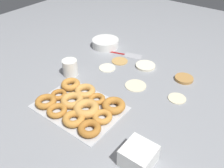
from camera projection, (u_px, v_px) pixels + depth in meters
The scene contains 12 objects.
ground_plane at pixel (127, 87), 1.24m from camera, with size 3.00×3.00×0.00m, color gray.
pancake_0 at pixel (136, 85), 1.24m from camera, with size 0.11×0.11×0.01m, color beige.
pancake_1 at pixel (120, 61), 1.44m from camera, with size 0.10×0.10×0.01m, color tan.
pancake_2 at pixel (184, 79), 1.28m from camera, with size 0.10×0.10×0.02m, color #B27F42.
pancake_3 at pixel (107, 67), 1.38m from camera, with size 0.10×0.10×0.01m, color silver.
pancake_4 at pixel (145, 66), 1.39m from camera, with size 0.12×0.12×0.01m, color silver.
pancake_5 at pixel (177, 98), 1.15m from camera, with size 0.09×0.09×0.01m, color beige.
donut_tray at pixel (80, 105), 1.09m from camera, with size 0.39×0.29×0.05m.
batter_bowl at pixel (105, 43), 1.59m from camera, with size 0.18×0.18×0.05m.
container_stack at pixel (138, 156), 0.84m from camera, with size 0.11×0.11×0.08m.
paper_cup at pixel (70, 68), 1.30m from camera, with size 0.08×0.08×0.09m.
spatula at pixel (129, 55), 1.50m from camera, with size 0.25×0.10×0.01m.
Camera 1 is at (0.54, -0.84, 0.74)m, focal length 38.00 mm.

